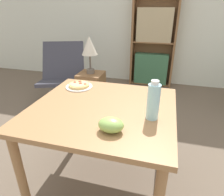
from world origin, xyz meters
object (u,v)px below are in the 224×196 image
at_px(bookshelf, 153,46).
at_px(table_lamp, 89,47).
at_px(side_table, 92,91).
at_px(lounge_chair_near, 64,84).
at_px(salt_shaker, 156,105).
at_px(pizza_on_plate, 79,86).
at_px(drink_bottle, 153,101).
at_px(grape_bunch, 111,125).

relative_size(bookshelf, table_lamp, 3.20).
bearing_deg(side_table, lounge_chair_near, 166.85).
bearing_deg(bookshelf, salt_shaker, -84.77).
distance_m(pizza_on_plate, lounge_chair_near, 1.43).
bearing_deg(drink_bottle, grape_bunch, -135.37).
xyz_separation_m(bookshelf, table_lamp, (-0.73, -1.24, 0.17)).
height_order(salt_shaker, bookshelf, bookshelf).
distance_m(salt_shaker, lounge_chair_near, 2.04).
height_order(grape_bunch, drink_bottle, drink_bottle).
relative_size(pizza_on_plate, lounge_chair_near, 0.25).
bearing_deg(pizza_on_plate, salt_shaker, -19.29).
bearing_deg(grape_bunch, drink_bottle, 44.63).
relative_size(salt_shaker, lounge_chair_near, 0.07).
bearing_deg(side_table, table_lamp, 0.00).
bearing_deg(table_lamp, pizza_on_plate, -74.26).
distance_m(side_table, table_lamp, 0.62).
bearing_deg(side_table, bookshelf, 59.39).
xyz_separation_m(pizza_on_plate, bookshelf, (0.46, 2.22, -0.03)).
xyz_separation_m(drink_bottle, lounge_chair_near, (-1.45, 1.46, -0.58)).
height_order(drink_bottle, lounge_chair_near, drink_bottle).
height_order(pizza_on_plate, bookshelf, bookshelf).
bearing_deg(lounge_chair_near, pizza_on_plate, -75.08).
xyz_separation_m(salt_shaker, bookshelf, (-0.23, 2.46, -0.05)).
relative_size(drink_bottle, bookshelf, 0.16).
xyz_separation_m(side_table, table_lamp, (0.00, 0.00, 0.62)).
relative_size(pizza_on_plate, side_table, 0.43).
bearing_deg(bookshelf, lounge_chair_near, -137.77).
height_order(salt_shaker, side_table, salt_shaker).
bearing_deg(salt_shaker, side_table, 128.18).
bearing_deg(salt_shaker, drink_bottle, -97.74).
xyz_separation_m(drink_bottle, salt_shaker, (0.02, 0.12, -0.09)).
xyz_separation_m(grape_bunch, salt_shaker, (0.23, 0.33, -0.01)).
bearing_deg(side_table, pizza_on_plate, -74.26).
xyz_separation_m(drink_bottle, table_lamp, (-0.94, 1.34, 0.03)).
bearing_deg(lounge_chair_near, bookshelf, 21.78).
relative_size(lounge_chair_near, side_table, 1.72).
distance_m(lounge_chair_near, table_lamp, 0.80).
bearing_deg(grape_bunch, table_lamp, 115.15).
relative_size(grape_bunch, table_lamp, 0.30).
xyz_separation_m(salt_shaker, table_lamp, (-0.96, 1.22, 0.12)).
height_order(side_table, table_lamp, table_lamp).
bearing_deg(pizza_on_plate, side_table, 105.74).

